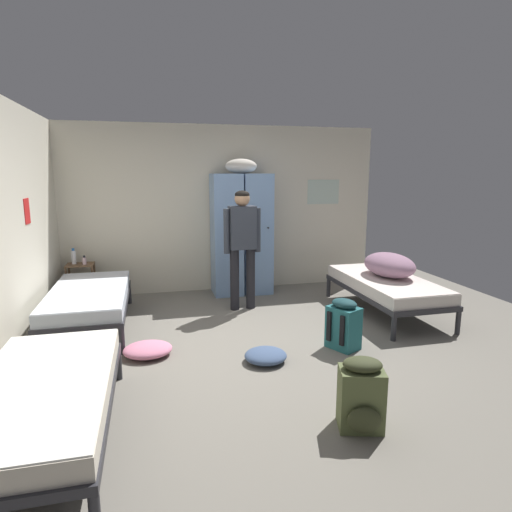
% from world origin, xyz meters
% --- Properties ---
extents(ground_plane, '(7.82, 7.82, 0.00)m').
position_xyz_m(ground_plane, '(0.00, 0.00, 0.00)').
color(ground_plane, slate).
extents(room_backdrop, '(5.01, 4.89, 2.59)m').
position_xyz_m(room_backdrop, '(-1.21, 1.25, 1.30)').
color(room_backdrop, beige).
rests_on(room_backdrop, ground_plane).
extents(locker_bank, '(0.90, 0.55, 2.07)m').
position_xyz_m(locker_bank, '(0.23, 2.14, 0.97)').
color(locker_bank, '#7A9ECC').
rests_on(locker_bank, ground_plane).
extents(shelf_unit, '(0.38, 0.30, 0.57)m').
position_xyz_m(shelf_unit, '(-2.14, 2.16, 0.35)').
color(shelf_unit, brown).
rests_on(shelf_unit, ground_plane).
extents(bed_left_rear, '(0.90, 1.90, 0.49)m').
position_xyz_m(bed_left_rear, '(-1.89, 1.01, 0.38)').
color(bed_left_rear, '#28282D').
rests_on(bed_left_rear, ground_plane).
extents(bed_right, '(0.90, 1.90, 0.49)m').
position_xyz_m(bed_right, '(1.89, 0.67, 0.38)').
color(bed_right, '#28282D').
rests_on(bed_right, ground_plane).
extents(bed_left_front, '(0.90, 1.90, 0.49)m').
position_xyz_m(bed_left_front, '(-1.89, -1.40, 0.38)').
color(bed_left_front, '#28282D').
rests_on(bed_left_front, ground_plane).
extents(bedding_heap, '(0.58, 0.87, 0.31)m').
position_xyz_m(bedding_heap, '(1.97, 0.73, 0.65)').
color(bedding_heap, gray).
rests_on(bedding_heap, bed_right).
extents(person_traveler, '(0.52, 0.23, 1.63)m').
position_xyz_m(person_traveler, '(0.07, 1.30, 0.99)').
color(person_traveler, black).
rests_on(person_traveler, ground_plane).
extents(water_bottle, '(0.07, 0.07, 0.23)m').
position_xyz_m(water_bottle, '(-2.22, 2.18, 0.67)').
color(water_bottle, white).
rests_on(water_bottle, shelf_unit).
extents(lotion_bottle, '(0.06, 0.06, 0.13)m').
position_xyz_m(lotion_bottle, '(-2.07, 2.12, 0.63)').
color(lotion_bottle, beige).
rests_on(lotion_bottle, shelf_unit).
extents(backpack_teal, '(0.41, 0.39, 0.55)m').
position_xyz_m(backpack_teal, '(0.84, -0.30, 0.26)').
color(backpack_teal, '#23666B').
rests_on(backpack_teal, ground_plane).
extents(backpack_olive, '(0.37, 0.39, 0.55)m').
position_xyz_m(backpack_olive, '(0.31, -1.72, 0.26)').
color(backpack_olive, '#566038').
rests_on(backpack_olive, ground_plane).
extents(clothes_pile_denim, '(0.43, 0.41, 0.13)m').
position_xyz_m(clothes_pile_denim, '(-0.07, -0.44, 0.06)').
color(clothes_pile_denim, '#42567A').
rests_on(clothes_pile_denim, ground_plane).
extents(clothes_pile_pink, '(0.50, 0.44, 0.13)m').
position_xyz_m(clothes_pile_pink, '(-1.22, -0.01, 0.07)').
color(clothes_pile_pink, pink).
rests_on(clothes_pile_pink, ground_plane).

